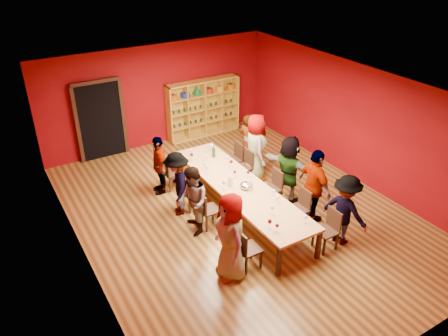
{
  "coord_description": "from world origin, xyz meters",
  "views": [
    {
      "loc": [
        -4.63,
        -7.08,
        5.88
      ],
      "look_at": [
        -0.26,
        0.24,
        1.15
      ],
      "focal_mm": 35.0,
      "sensor_mm": 36.0,
      "label": 1
    }
  ],
  "objects_px": {
    "person_right_0": "(345,210)",
    "wine_bottle": "(214,152)",
    "chair_person_left_4": "(170,171)",
    "spittoon_bowl": "(246,185)",
    "person_right_2": "(289,169)",
    "chair_person_right_4": "(235,157)",
    "person_left_3": "(177,184)",
    "chair_person_right_1": "(300,206)",
    "chair_person_right_2": "(273,186)",
    "person_left_4": "(159,165)",
    "person_right_1": "(314,187)",
    "chair_person_right_3": "(245,165)",
    "person_right_4": "(248,143)",
    "chair_person_left_2": "(206,208)",
    "person_left_0": "(231,237)",
    "chair_person_left_3": "(189,191)",
    "chair_person_right_0": "(329,227)",
    "shelving_unit": "(203,105)",
    "person_right_3": "(256,148)",
    "tasting_table": "(239,187)",
    "chair_person_left_0": "(246,248)",
    "person_left_2": "(193,201)"
  },
  "relations": [
    {
      "from": "person_right_2",
      "to": "chair_person_right_4",
      "type": "distance_m",
      "value": 1.79
    },
    {
      "from": "person_left_0",
      "to": "chair_person_right_4",
      "type": "distance_m",
      "value": 3.94
    },
    {
      "from": "chair_person_right_2",
      "to": "person_left_4",
      "type": "bearing_deg",
      "value": 137.76
    },
    {
      "from": "chair_person_left_4",
      "to": "chair_person_right_3",
      "type": "height_order",
      "value": "same"
    },
    {
      "from": "chair_person_left_3",
      "to": "chair_person_left_4",
      "type": "relative_size",
      "value": 1.0
    },
    {
      "from": "tasting_table",
      "to": "chair_person_left_4",
      "type": "relative_size",
      "value": 5.06
    },
    {
      "from": "person_right_1",
      "to": "person_right_0",
      "type": "bearing_deg",
      "value": -174.39
    },
    {
      "from": "person_left_3",
      "to": "tasting_table",
      "type": "bearing_deg",
      "value": 80.03
    },
    {
      "from": "chair_person_right_4",
      "to": "chair_person_left_4",
      "type": "bearing_deg",
      "value": 174.11
    },
    {
      "from": "tasting_table",
      "to": "person_right_0",
      "type": "bearing_deg",
      "value": -57.13
    },
    {
      "from": "chair_person_right_1",
      "to": "person_right_4",
      "type": "height_order",
      "value": "person_right_4"
    },
    {
      "from": "chair_person_right_0",
      "to": "person_right_4",
      "type": "distance_m",
      "value": 3.65
    },
    {
      "from": "chair_person_left_2",
      "to": "person_right_3",
      "type": "xyz_separation_m",
      "value": [
        2.13,
        1.23,
        0.41
      ]
    },
    {
      "from": "chair_person_right_0",
      "to": "person_right_2",
      "type": "distance_m",
      "value": 1.99
    },
    {
      "from": "chair_person_left_0",
      "to": "chair_person_left_4",
      "type": "distance_m",
      "value": 3.46
    },
    {
      "from": "chair_person_right_1",
      "to": "chair_person_right_2",
      "type": "distance_m",
      "value": 0.99
    },
    {
      "from": "chair_person_left_3",
      "to": "chair_person_right_4",
      "type": "bearing_deg",
      "value": 26.14
    },
    {
      "from": "chair_person_left_4",
      "to": "spittoon_bowl",
      "type": "height_order",
      "value": "spittoon_bowl"
    },
    {
      "from": "person_left_0",
      "to": "person_right_1",
      "type": "xyz_separation_m",
      "value": [
        2.51,
        0.57,
        -0.01
      ]
    },
    {
      "from": "chair_person_left_0",
      "to": "chair_person_left_3",
      "type": "distance_m",
      "value": 2.38
    },
    {
      "from": "person_right_1",
      "to": "wine_bottle",
      "type": "distance_m",
      "value": 2.8
    },
    {
      "from": "shelving_unit",
      "to": "person_left_0",
      "type": "xyz_separation_m",
      "value": [
        -2.64,
        -5.97,
        -0.09
      ]
    },
    {
      "from": "person_right_0",
      "to": "wine_bottle",
      "type": "xyz_separation_m",
      "value": [
        -1.11,
        3.5,
        0.08
      ]
    },
    {
      "from": "person_right_2",
      "to": "spittoon_bowl",
      "type": "bearing_deg",
      "value": 73.89
    },
    {
      "from": "chair_person_left_0",
      "to": "chair_person_left_3",
      "type": "relative_size",
      "value": 1.0
    },
    {
      "from": "chair_person_right_2",
      "to": "wine_bottle",
      "type": "relative_size",
      "value": 2.71
    },
    {
      "from": "person_left_4",
      "to": "person_right_3",
      "type": "xyz_separation_m",
      "value": [
        2.4,
        -0.67,
        0.15
      ]
    },
    {
      "from": "person_left_0",
      "to": "wine_bottle",
      "type": "height_order",
      "value": "person_left_0"
    },
    {
      "from": "person_right_0",
      "to": "person_right_3",
      "type": "bearing_deg",
      "value": -12.23
    },
    {
      "from": "person_left_4",
      "to": "chair_person_right_1",
      "type": "distance_m",
      "value": 3.57
    },
    {
      "from": "person_left_0",
      "to": "person_right_1",
      "type": "bearing_deg",
      "value": 110.95
    },
    {
      "from": "chair_person_right_2",
      "to": "spittoon_bowl",
      "type": "height_order",
      "value": "spittoon_bowl"
    },
    {
      "from": "person_left_2",
      "to": "chair_person_left_4",
      "type": "relative_size",
      "value": 1.76
    },
    {
      "from": "person_left_0",
      "to": "person_right_4",
      "type": "bearing_deg",
      "value": 150.01
    },
    {
      "from": "person_left_4",
      "to": "chair_person_right_0",
      "type": "height_order",
      "value": "person_left_4"
    },
    {
      "from": "person_left_0",
      "to": "person_left_3",
      "type": "distance_m",
      "value": 2.38
    },
    {
      "from": "person_left_0",
      "to": "person_right_4",
      "type": "distance_m",
      "value": 4.16
    },
    {
      "from": "chair_person_left_3",
      "to": "spittoon_bowl",
      "type": "relative_size",
      "value": 3.08
    },
    {
      "from": "chair_person_left_2",
      "to": "spittoon_bowl",
      "type": "height_order",
      "value": "spittoon_bowl"
    },
    {
      "from": "person_right_0",
      "to": "wine_bottle",
      "type": "relative_size",
      "value": 4.81
    },
    {
      "from": "shelving_unit",
      "to": "person_right_2",
      "type": "bearing_deg",
      "value": -90.7
    },
    {
      "from": "person_right_0",
      "to": "chair_person_left_4",
      "type": "bearing_deg",
      "value": 16.54
    },
    {
      "from": "person_left_3",
      "to": "chair_person_right_1",
      "type": "distance_m",
      "value": 2.8
    },
    {
      "from": "person_left_0",
      "to": "wine_bottle",
      "type": "xyz_separation_m",
      "value": [
        1.43,
        3.15,
        -0.02
      ]
    },
    {
      "from": "chair_person_right_0",
      "to": "wine_bottle",
      "type": "bearing_deg",
      "value": 101.71
    },
    {
      "from": "chair_person_left_4",
      "to": "chair_person_right_4",
      "type": "height_order",
      "value": "same"
    },
    {
      "from": "chair_person_left_4",
      "to": "chair_person_right_0",
      "type": "relative_size",
      "value": 1.0
    },
    {
      "from": "chair_person_right_0",
      "to": "chair_person_right_1",
      "type": "relative_size",
      "value": 1.0
    },
    {
      "from": "person_right_1",
      "to": "chair_person_right_3",
      "type": "relative_size",
      "value": 1.98
    },
    {
      "from": "tasting_table",
      "to": "person_right_0",
      "type": "height_order",
      "value": "person_right_0"
    }
  ]
}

